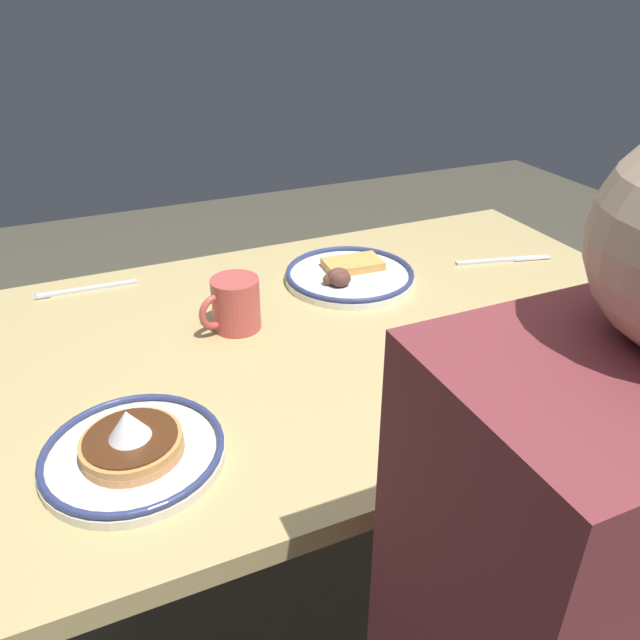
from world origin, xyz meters
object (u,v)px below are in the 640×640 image
object	(u,v)px
fork_near	(86,289)
fork_far	(562,404)
plate_center_pancakes	(133,449)
coffee_mug	(235,304)
plate_near_main	(349,275)
cell_phone	(587,306)
butter_knife	(504,260)

from	to	relation	value
fork_near	fork_far	distance (m)	0.93
plate_center_pancakes	coffee_mug	bearing A→B (deg)	-128.61
plate_near_main	fork_far	world-z (taller)	plate_near_main
plate_near_main	cell_phone	world-z (taller)	plate_near_main
plate_near_main	butter_knife	distance (m)	0.37
fork_near	butter_knife	xyz separation A→B (m)	(-0.89, 0.23, -0.00)
plate_near_main	plate_center_pancakes	distance (m)	0.64
cell_phone	fork_near	distance (m)	1.01
plate_center_pancakes	fork_near	world-z (taller)	plate_center_pancakes
plate_center_pancakes	fork_far	world-z (taller)	plate_center_pancakes
fork_far	butter_knife	size ratio (longest dim) A/B	0.83
coffee_mug	fork_far	bearing A→B (deg)	131.94
plate_center_pancakes	butter_knife	bearing A→B (deg)	-159.15
plate_center_pancakes	fork_near	distance (m)	0.56
fork_near	plate_center_pancakes	bearing A→B (deg)	91.12
butter_knife	cell_phone	bearing A→B (deg)	91.20
fork_far	butter_knife	world-z (taller)	same
butter_knife	plate_near_main	bearing A→B (deg)	-7.69
butter_knife	fork_far	bearing A→B (deg)	60.73
coffee_mug	fork_near	world-z (taller)	coffee_mug
coffee_mug	plate_near_main	bearing A→B (deg)	-161.08
fork_far	plate_center_pancakes	bearing A→B (deg)	-12.65
plate_near_main	fork_near	size ratio (longest dim) A/B	1.35
plate_center_pancakes	cell_phone	distance (m)	0.88
plate_near_main	coffee_mug	bearing A→B (deg)	18.92
plate_near_main	plate_center_pancakes	world-z (taller)	plate_center_pancakes
plate_near_main	coffee_mug	xyz separation A→B (m)	(0.28, 0.10, 0.04)
coffee_mug	butter_knife	size ratio (longest dim) A/B	0.53
fork_near	cell_phone	bearing A→B (deg)	151.96
fork_near	fork_far	xyz separation A→B (m)	(-0.62, 0.70, 0.00)
plate_near_main	fork_near	world-z (taller)	plate_near_main
fork_far	butter_knife	distance (m)	0.54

